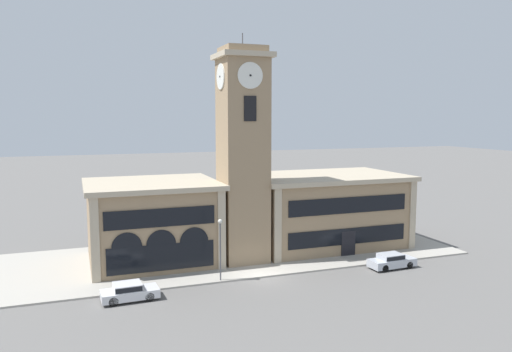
{
  "coord_description": "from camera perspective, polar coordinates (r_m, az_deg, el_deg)",
  "views": [
    {
      "loc": [
        -14.62,
        -38.22,
        13.6
      ],
      "look_at": [
        0.55,
        3.26,
        8.34
      ],
      "focal_mm": 35.0,
      "sensor_mm": 36.0,
      "label": 1
    }
  ],
  "objects": [
    {
      "name": "parked_car_mid",
      "position": [
        47.22,
        15.23,
        -9.3
      ],
      "size": [
        4.36,
        1.9,
        1.34
      ],
      "rotation": [
        0.0,
        0.0,
        0.04
      ],
      "color": "#B2B7C1",
      "rests_on": "ground_plane"
    },
    {
      "name": "ground_plane",
      "position": [
        43.12,
        0.81,
        -11.59
      ],
      "size": [
        300.0,
        300.0,
        0.0
      ],
      "primitive_type": "plane",
      "color": "#605E5B"
    },
    {
      "name": "town_hall_left_wing",
      "position": [
        47.87,
        -11.77,
        -5.13
      ],
      "size": [
        12.05,
        10.61,
        7.61
      ],
      "color": "#937A5B",
      "rests_on": "ground_plane"
    },
    {
      "name": "town_hall_right_wing",
      "position": [
        53.49,
        7.84,
        -3.83
      ],
      "size": [
        16.28,
        10.61,
        7.55
      ],
      "color": "#937A5B",
      "rests_on": "ground_plane"
    },
    {
      "name": "parked_car_near",
      "position": [
        39.22,
        -14.3,
        -12.64
      ],
      "size": [
        4.26,
        2.05,
        1.31
      ],
      "rotation": [
        0.0,
        0.0,
        0.04
      ],
      "color": "silver",
      "rests_on": "ground_plane"
    },
    {
      "name": "sidewalk_kerb",
      "position": [
        49.95,
        -2.33,
        -8.93
      ],
      "size": [
        43.81,
        15.16,
        0.15
      ],
      "color": "#A39E93",
      "rests_on": "ground_plane"
    },
    {
      "name": "clock_tower",
      "position": [
        46.03,
        -1.52,
        2.29
      ],
      "size": [
        4.75,
        4.75,
        21.06
      ],
      "color": "#937A5B",
      "rests_on": "ground_plane"
    },
    {
      "name": "street_lamp",
      "position": [
        41.31,
        -4.11,
        -7.26
      ],
      "size": [
        0.36,
        0.36,
        5.15
      ],
      "color": "#4C4C51",
      "rests_on": "sidewalk_kerb"
    }
  ]
}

